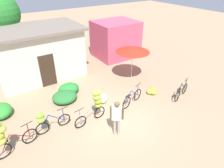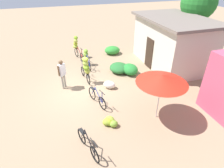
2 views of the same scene
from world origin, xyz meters
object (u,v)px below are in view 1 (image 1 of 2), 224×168
at_px(bicycle_rightmost, 181,92).
at_px(produce_sack, 103,98).
at_px(market_umbrella, 133,49).
at_px(shop_pink, 115,39).
at_px(bicycle_by_shop, 132,98).
at_px(bicycle_near_pile, 46,120).
at_px(person_vendor, 117,115).
at_px(bicycle_leftmost, 5,137).
at_px(bicycle_center_loaded, 96,103).
at_px(banana_pile_on_ground, 152,91).
at_px(tree_behind_building, 0,13).
at_px(building_low, 38,52).

relative_size(bicycle_rightmost, produce_sack, 2.25).
distance_m(market_umbrella, bicycle_rightmost, 3.83).
distance_m(shop_pink, bicycle_by_shop, 6.96).
height_order(bicycle_near_pile, bicycle_rightmost, bicycle_near_pile).
height_order(market_umbrella, bicycle_by_shop, market_umbrella).
bearing_deg(shop_pink, person_vendor, -123.85).
relative_size(bicycle_leftmost, bicycle_center_loaded, 1.02).
distance_m(bicycle_near_pile, banana_pile_on_ground, 6.09).
distance_m(bicycle_center_loaded, bicycle_rightmost, 5.06).
bearing_deg(bicycle_by_shop, person_vendor, -144.27).
distance_m(banana_pile_on_ground, produce_sack, 2.92).
distance_m(bicycle_by_shop, person_vendor, 2.56).
bearing_deg(bicycle_by_shop, produce_sack, 140.09).
relative_size(bicycle_by_shop, bicycle_rightmost, 1.02).
xyz_separation_m(bicycle_leftmost, bicycle_rightmost, (8.77, -0.93, -0.59)).
distance_m(market_umbrella, banana_pile_on_ground, 2.87).
xyz_separation_m(shop_pink, bicycle_rightmost, (-0.40, -7.15, -1.06)).
bearing_deg(bicycle_leftmost, tree_behind_building, 78.89).
distance_m(building_low, market_umbrella, 6.09).
xyz_separation_m(shop_pink, bicycle_leftmost, (-9.17, -6.22, -0.47)).
distance_m(tree_behind_building, person_vendor, 10.72).
bearing_deg(bicycle_leftmost, person_vendor, -18.53).
bearing_deg(shop_pink, market_umbrella, -108.98).
xyz_separation_m(bicycle_near_pile, person_vendor, (2.47, -1.80, 0.37)).
height_order(building_low, banana_pile_on_ground, building_low).
xyz_separation_m(tree_behind_building, market_umbrella, (6.14, -6.33, -1.76)).
relative_size(bicycle_near_pile, produce_sack, 2.32).
height_order(bicycle_rightmost, person_vendor, person_vendor).
bearing_deg(bicycle_center_loaded, shop_pink, 49.50).
bearing_deg(tree_behind_building, bicycle_rightmost, -53.83).
height_order(bicycle_center_loaded, person_vendor, person_vendor).
height_order(market_umbrella, bicycle_near_pile, market_umbrella).
distance_m(tree_behind_building, bicycle_leftmost, 9.34).
distance_m(shop_pink, bicycle_near_pile, 9.55).
bearing_deg(produce_sack, banana_pile_on_ground, -16.70).
relative_size(building_low, bicycle_rightmost, 3.62).
distance_m(shop_pink, bicycle_center_loaded, 8.22).
bearing_deg(bicycle_rightmost, shop_pink, 86.82).
bearing_deg(person_vendor, bicycle_leftmost, 161.47).
bearing_deg(market_umbrella, bicycle_near_pile, -162.45).
xyz_separation_m(market_umbrella, bicycle_center_loaded, (-4.02, -2.43, -1.02)).
bearing_deg(bicycle_by_shop, shop_pink, 63.33).
height_order(bicycle_near_pile, bicycle_center_loaded, bicycle_center_loaded).
bearing_deg(banana_pile_on_ground, market_umbrella, 85.27).
height_order(tree_behind_building, bicycle_leftmost, tree_behind_building).
xyz_separation_m(bicycle_near_pile, bicycle_center_loaded, (2.23, -0.45, 0.31)).
height_order(building_low, tree_behind_building, tree_behind_building).
bearing_deg(bicycle_leftmost, bicycle_center_loaded, -0.35).
distance_m(bicycle_center_loaded, produce_sack, 1.70).
distance_m(banana_pile_on_ground, person_vendor, 4.04).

